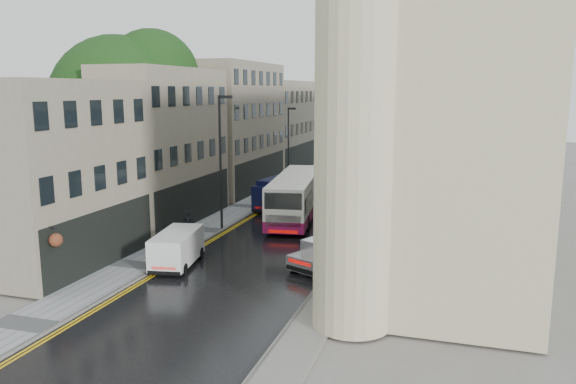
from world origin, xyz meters
The scene contains 17 objects.
ground centered at (0.00, 0.00, 0.00)m, with size 200.00×200.00×0.00m, color slate.
road centered at (0.00, 27.50, 0.01)m, with size 9.00×85.00×0.02m, color black.
left_sidewalk centered at (-5.85, 27.50, 0.06)m, with size 2.70×85.00×0.12m, color gray.
right_sidewalk centered at (5.40, 27.50, 0.06)m, with size 1.80×85.00×0.12m, color slate.
old_shop_row centered at (-9.45, 30.00, 6.00)m, with size 4.50×56.00×12.00m, color gray, non-canonical shape.
modern_block centered at (10.30, 26.00, 7.00)m, with size 8.00×40.00×14.00m, color #BCB18B, non-canonical shape.
church_spire centered at (0.50, 82.00, 20.00)m, with size 6.40×6.40×40.00m, color gray, non-canonical shape.
tree_near centered at (-12.50, 20.00, 6.95)m, with size 10.56×10.56×13.89m, color black, non-canonical shape.
tree_far centered at (-12.20, 33.00, 6.23)m, with size 9.24×9.24×12.46m, color black, non-canonical shape.
cream_bus centered at (-1.52, 21.25, 1.66)m, with size 2.73×12.02×3.28m, color white, non-canonical shape.
white_lorry centered at (1.36, 31.57, 1.97)m, with size 2.22×7.41×3.89m, color silver, non-canonical shape.
silver_hatchback centered at (2.69, 12.85, 0.84)m, with size 1.91×4.37×1.64m, color silver, non-canonical shape.
white_van centered at (-4.30, 10.02, 1.00)m, with size 1.86×4.34×1.97m, color silver, non-canonical shape.
navy_van centered at (-4.30, 25.89, 1.36)m, with size 2.10×5.24×2.67m, color black, non-canonical shape.
pedestrian centered at (-5.73, 16.98, 1.01)m, with size 0.65×0.43×1.78m, color black.
lamp_post_near centered at (-4.70, 19.89, 4.65)m, with size 1.02×0.23×9.06m, color black, non-canonical shape.
lamp_post_far centered at (-4.90, 36.17, 4.01)m, with size 0.87×0.19×7.78m, color black, non-canonical shape.
Camera 1 is at (10.91, -14.91, 9.58)m, focal length 35.00 mm.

